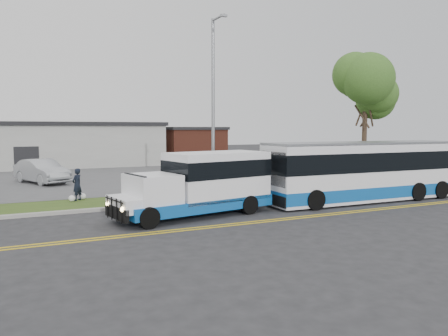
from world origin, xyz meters
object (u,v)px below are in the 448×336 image
shuttle_bus (204,182)px  parked_car_a (42,171)px  transit_bus (363,171)px  tree_east (366,91)px  streetlight_near (214,101)px  pedestrian (77,184)px

shuttle_bus → parked_car_a: (-5.84, 14.03, -0.54)m
shuttle_bus → transit_bus: 8.94m
transit_bus → parked_car_a: transit_bus is taller
parked_car_a → tree_east: bearing=-49.9°
shuttle_bus → transit_bus: bearing=-11.1°
tree_east → transit_bus: tree_east is taller
shuttle_bus → transit_bus: transit_bus is taller
transit_bus → streetlight_near: bearing=146.3°
pedestrian → parked_car_a: (-1.25, 8.35, -0.01)m
streetlight_near → transit_bus: (6.49, -4.53, -3.69)m
tree_east → shuttle_bus: bearing=-160.8°
shuttle_bus → pedestrian: bearing=118.6°
tree_east → parked_car_a: tree_east is taller
tree_east → streetlight_near: 11.05m
shuttle_bus → tree_east: bearing=8.8°
shuttle_bus → pedestrian: size_ratio=4.48×
shuttle_bus → pedestrian: shuttle_bus is taller
streetlight_near → parked_car_a: streetlight_near is taller
transit_bus → shuttle_bus: bearing=-179.6°
streetlight_near → transit_bus: 8.73m
tree_east → streetlight_near: (-11.00, -0.27, -0.97)m
transit_bus → pedestrian: bearing=157.9°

